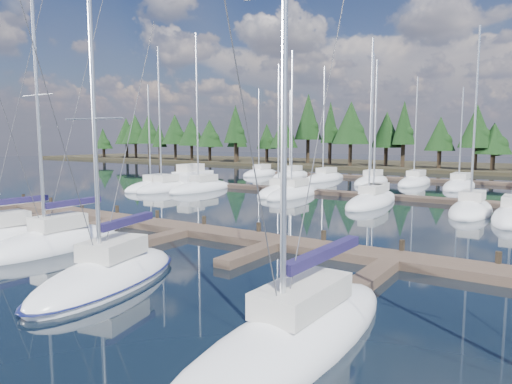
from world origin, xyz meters
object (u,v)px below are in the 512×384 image
Objects in this scene: main_dock at (186,232)px; front_sailboat_4 at (108,277)px; front_sailboat_3 at (53,243)px; front_sailboat_5 at (293,338)px; motor_yacht_left at (193,183)px.

main_dock is 9.18m from front_sailboat_4.
front_sailboat_4 is (3.64, -8.42, 0.07)m from main_dock.
front_sailboat_3 is at bearing 162.82° from front_sailboat_4.
motor_yacht_left is at bearing 135.04° from front_sailboat_5.
front_sailboat_4 reaches higher than motor_yacht_left.
motor_yacht_left is at bearing 130.49° from main_dock.
front_sailboat_3 is 7.28m from front_sailboat_4.
motor_yacht_left is (-20.95, 28.70, 0.22)m from front_sailboat_4.
front_sailboat_5 reaches higher than main_dock.
main_dock is at bearing 142.97° from front_sailboat_5.
front_sailboat_3 is (-3.32, -6.27, 0.09)m from main_dock.
front_sailboat_5 is (8.60, -0.81, 0.03)m from front_sailboat_4.
front_sailboat_5 reaches higher than motor_yacht_left.
motor_yacht_left is (-13.99, 26.55, 0.20)m from front_sailboat_3.
main_dock is 2.68× the size of front_sailboat_5.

